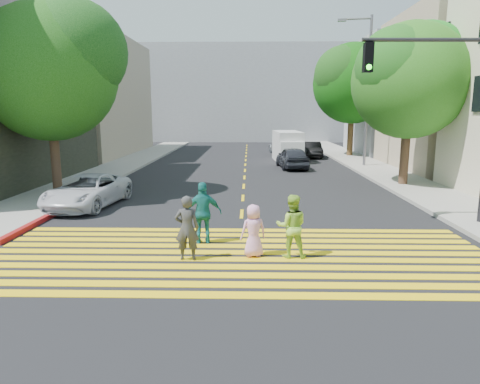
{
  "coord_description": "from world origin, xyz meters",
  "views": [
    {
      "loc": [
        0.27,
        -9.52,
        3.76
      ],
      "look_at": [
        0.0,
        3.0,
        1.4
      ],
      "focal_mm": 32.0,
      "sensor_mm": 36.0,
      "label": 1
    }
  ],
  "objects_px": {
    "tree_left": "(50,65)",
    "silver_car": "(284,146)",
    "pedestrian_extra": "(203,213)",
    "traffic_signal": "(456,100)",
    "pedestrian_woman": "(292,226)",
    "white_van": "(288,147)",
    "tree_right_near": "(411,75)",
    "dark_car_parked": "(312,150)",
    "pedestrian_man": "(187,228)",
    "pedestrian_child": "(253,231)",
    "white_sedan": "(88,191)",
    "tree_right_far": "(354,79)",
    "dark_car_near": "(292,158)"
  },
  "relations": [
    {
      "from": "pedestrian_extra",
      "to": "white_sedan",
      "type": "bearing_deg",
      "value": -51.2
    },
    {
      "from": "white_van",
      "to": "traffic_signal",
      "type": "bearing_deg",
      "value": -82.72
    },
    {
      "from": "tree_left",
      "to": "silver_car",
      "type": "bearing_deg",
      "value": 59.07
    },
    {
      "from": "dark_car_parked",
      "to": "traffic_signal",
      "type": "relative_size",
      "value": 0.62
    },
    {
      "from": "pedestrian_child",
      "to": "white_sedan",
      "type": "bearing_deg",
      "value": -60.12
    },
    {
      "from": "dark_car_parked",
      "to": "white_van",
      "type": "distance_m",
      "value": 3.65
    },
    {
      "from": "tree_left",
      "to": "tree_right_far",
      "type": "bearing_deg",
      "value": 45.13
    },
    {
      "from": "pedestrian_child",
      "to": "silver_car",
      "type": "distance_m",
      "value": 27.93
    },
    {
      "from": "tree_right_near",
      "to": "dark_car_parked",
      "type": "distance_m",
      "value": 14.99
    },
    {
      "from": "pedestrian_child",
      "to": "pedestrian_woman",
      "type": "bearing_deg",
      "value": 159.87
    },
    {
      "from": "tree_right_near",
      "to": "silver_car",
      "type": "xyz_separation_m",
      "value": [
        -4.79,
        16.84,
        -4.83
      ]
    },
    {
      "from": "pedestrian_extra",
      "to": "tree_right_near",
      "type": "bearing_deg",
      "value": -141.72
    },
    {
      "from": "tree_right_far",
      "to": "traffic_signal",
      "type": "relative_size",
      "value": 1.48
    },
    {
      "from": "tree_left",
      "to": "traffic_signal",
      "type": "distance_m",
      "value": 16.06
    },
    {
      "from": "pedestrian_child",
      "to": "pedestrian_man",
      "type": "bearing_deg",
      "value": -7.88
    },
    {
      "from": "tree_right_far",
      "to": "traffic_signal",
      "type": "height_order",
      "value": "tree_right_far"
    },
    {
      "from": "tree_left",
      "to": "dark_car_parked",
      "type": "distance_m",
      "value": 22.27
    },
    {
      "from": "white_sedan",
      "to": "white_van",
      "type": "distance_m",
      "value": 18.7
    },
    {
      "from": "pedestrian_man",
      "to": "pedestrian_child",
      "type": "height_order",
      "value": "pedestrian_man"
    },
    {
      "from": "tree_left",
      "to": "silver_car",
      "type": "height_order",
      "value": "tree_left"
    },
    {
      "from": "pedestrian_man",
      "to": "tree_left",
      "type": "bearing_deg",
      "value": -53.11
    },
    {
      "from": "tree_right_near",
      "to": "pedestrian_man",
      "type": "bearing_deg",
      "value": -130.13
    },
    {
      "from": "white_sedan",
      "to": "pedestrian_extra",
      "type": "bearing_deg",
      "value": -35.68
    },
    {
      "from": "pedestrian_extra",
      "to": "dark_car_near",
      "type": "distance_m",
      "value": 17.26
    },
    {
      "from": "white_sedan",
      "to": "traffic_signal",
      "type": "xyz_separation_m",
      "value": [
        13.01,
        -2.71,
        3.48
      ]
    },
    {
      "from": "white_van",
      "to": "tree_left",
      "type": "bearing_deg",
      "value": -133.43
    },
    {
      "from": "tree_left",
      "to": "white_sedan",
      "type": "bearing_deg",
      "value": -46.78
    },
    {
      "from": "tree_right_near",
      "to": "pedestrian_extra",
      "type": "bearing_deg",
      "value": -133.23
    },
    {
      "from": "pedestrian_extra",
      "to": "traffic_signal",
      "type": "xyz_separation_m",
      "value": [
        7.86,
        2.05,
        3.22
      ]
    },
    {
      "from": "tree_right_far",
      "to": "pedestrian_man",
      "type": "height_order",
      "value": "tree_right_far"
    },
    {
      "from": "tree_right_near",
      "to": "traffic_signal",
      "type": "height_order",
      "value": "tree_right_near"
    },
    {
      "from": "pedestrian_extra",
      "to": "white_van",
      "type": "xyz_separation_m",
      "value": [
        4.28,
        20.9,
        0.19
      ]
    },
    {
      "from": "pedestrian_woman",
      "to": "traffic_signal",
      "type": "xyz_separation_m",
      "value": [
        5.43,
        3.22,
        3.29
      ]
    },
    {
      "from": "tree_left",
      "to": "dark_car_parked",
      "type": "xyz_separation_m",
      "value": [
        13.87,
        16.66,
        -5.09
      ]
    },
    {
      "from": "pedestrian_extra",
      "to": "traffic_signal",
      "type": "distance_m",
      "value": 8.74
    },
    {
      "from": "tree_left",
      "to": "pedestrian_extra",
      "type": "distance_m",
      "value": 11.26
    },
    {
      "from": "tree_right_near",
      "to": "dark_car_parked",
      "type": "relative_size",
      "value": 2.08
    },
    {
      "from": "tree_right_far",
      "to": "dark_car_parked",
      "type": "relative_size",
      "value": 2.41
    },
    {
      "from": "pedestrian_woman",
      "to": "silver_car",
      "type": "distance_m",
      "value": 27.88
    },
    {
      "from": "pedestrian_child",
      "to": "pedestrian_extra",
      "type": "bearing_deg",
      "value": -56.75
    },
    {
      "from": "pedestrian_extra",
      "to": "pedestrian_man",
      "type": "bearing_deg",
      "value": 71.09
    },
    {
      "from": "tree_left",
      "to": "pedestrian_extra",
      "type": "height_order",
      "value": "tree_left"
    },
    {
      "from": "tree_right_near",
      "to": "pedestrian_woman",
      "type": "bearing_deg",
      "value": -121.77
    },
    {
      "from": "pedestrian_man",
      "to": "dark_car_near",
      "type": "relative_size",
      "value": 0.39
    },
    {
      "from": "pedestrian_woman",
      "to": "tree_right_far",
      "type": "bearing_deg",
      "value": -103.46
    },
    {
      "from": "traffic_signal",
      "to": "white_sedan",
      "type": "bearing_deg",
      "value": 166.66
    },
    {
      "from": "tree_right_far",
      "to": "pedestrian_woman",
      "type": "xyz_separation_m",
      "value": [
        -7.42,
        -25.46,
        -5.54
      ]
    },
    {
      "from": "tree_right_near",
      "to": "white_sedan",
      "type": "bearing_deg",
      "value": -160.68
    },
    {
      "from": "tree_right_near",
      "to": "pedestrian_man",
      "type": "height_order",
      "value": "tree_right_near"
    },
    {
      "from": "pedestrian_woman",
      "to": "white_van",
      "type": "xyz_separation_m",
      "value": [
        1.85,
        22.06,
        0.25
      ]
    }
  ]
}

